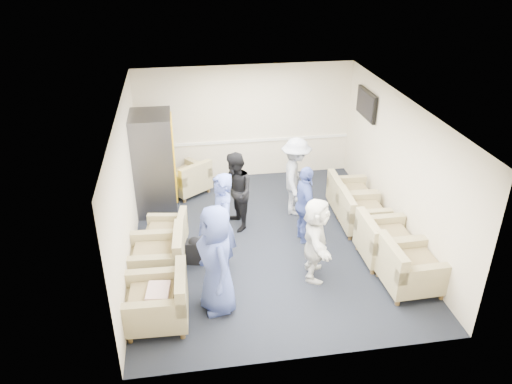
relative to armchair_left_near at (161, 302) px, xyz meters
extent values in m
plane|color=black|center=(1.98, 1.94, -0.37)|extent=(6.00, 6.00, 0.00)
plane|color=white|center=(1.98, 1.94, 2.33)|extent=(6.00, 6.00, 0.00)
cube|color=beige|center=(1.98, 4.94, 0.98)|extent=(5.00, 0.02, 2.70)
cube|color=beige|center=(1.98, -1.06, 0.98)|extent=(5.00, 0.02, 2.70)
cube|color=beige|center=(-0.52, 1.94, 0.98)|extent=(0.02, 6.00, 2.70)
cube|color=beige|center=(4.48, 1.94, 0.98)|extent=(0.02, 6.00, 2.70)
cube|color=white|center=(1.98, 4.92, 0.53)|extent=(4.98, 0.04, 0.06)
cube|color=black|center=(4.42, 3.74, 1.68)|extent=(0.07, 1.00, 0.58)
cube|color=black|center=(4.39, 3.74, 1.68)|extent=(0.01, 0.92, 0.50)
cube|color=#4E4E56|center=(4.46, 3.74, 1.53)|extent=(0.04, 0.10, 0.25)
cube|color=#988B62|center=(-0.07, 0.00, -0.09)|extent=(0.97, 0.97, 0.31)
cube|color=olive|center=(-0.07, 0.00, 0.12)|extent=(0.67, 0.63, 0.11)
cube|color=#988B62|center=(0.32, -0.01, 0.29)|extent=(0.19, 0.94, 0.44)
cube|color=#988B62|center=(-0.07, 1.16, -0.09)|extent=(0.98, 0.98, 0.30)
cube|color=olive|center=(-0.07, 1.16, 0.12)|extent=(0.68, 0.63, 0.11)
cube|color=#988B62|center=(0.31, 1.13, 0.28)|extent=(0.21, 0.93, 0.43)
cube|color=#988B62|center=(0.06, 2.01, -0.14)|extent=(0.86, 0.86, 0.25)
cube|color=olive|center=(0.06, 2.01, 0.03)|extent=(0.59, 0.56, 0.09)
cube|color=#988B62|center=(0.37, 1.96, 0.16)|extent=(0.24, 0.76, 0.35)
cube|color=#988B62|center=(4.08, 0.20, -0.08)|extent=(0.97, 0.97, 0.31)
cube|color=olive|center=(4.08, 0.20, 0.13)|extent=(0.67, 0.63, 0.11)
cube|color=#988B62|center=(3.68, 0.19, 0.29)|extent=(0.18, 0.95, 0.44)
cube|color=#988B62|center=(3.99, 1.03, -0.09)|extent=(0.93, 0.93, 0.31)
cube|color=olive|center=(3.99, 1.03, 0.12)|extent=(0.64, 0.60, 0.11)
cube|color=#988B62|center=(3.60, 1.03, 0.28)|extent=(0.16, 0.93, 0.44)
cube|color=#988B62|center=(3.93, 2.09, -0.11)|extent=(0.89, 0.89, 0.28)
cube|color=olive|center=(3.93, 2.09, 0.08)|extent=(0.61, 0.58, 0.10)
cube|color=#988B62|center=(3.57, 2.10, 0.23)|extent=(0.17, 0.86, 0.40)
cube|color=#988B62|center=(3.94, 2.89, -0.11)|extent=(0.87, 0.87, 0.28)
cube|color=olive|center=(3.94, 2.89, 0.07)|extent=(0.60, 0.56, 0.10)
cube|color=#988B62|center=(3.59, 2.90, 0.22)|extent=(0.17, 0.85, 0.40)
cube|color=#988B62|center=(0.53, 4.25, -0.11)|extent=(1.19, 1.19, 0.28)
cube|color=olive|center=(0.53, 4.25, 0.08)|extent=(0.79, 0.80, 0.10)
cube|color=#988B62|center=(0.74, 3.97, 0.23)|extent=(0.77, 0.61, 0.40)
cube|color=#4E4E56|center=(-0.12, 3.61, 0.68)|extent=(0.83, 1.00, 2.11)
cube|color=orange|center=(0.31, 3.61, 0.79)|extent=(0.02, 0.85, 1.69)
cube|color=black|center=(0.31, 3.61, -0.09)|extent=(0.02, 0.50, 0.13)
cube|color=black|center=(0.58, 1.48, -0.16)|extent=(0.34, 0.27, 0.43)
sphere|color=black|center=(0.58, 1.48, 0.04)|extent=(0.22, 0.22, 0.22)
cube|color=beige|center=(-0.02, 0.00, 0.18)|extent=(0.38, 0.47, 0.13)
imported|color=#4657A8|center=(0.88, 0.21, 0.53)|extent=(0.77, 0.99, 1.80)
imported|color=#4657A8|center=(1.06, 1.20, 0.55)|extent=(0.55, 0.74, 1.84)
imported|color=black|center=(1.45, 2.55, 0.43)|extent=(0.77, 0.90, 1.60)
imported|color=beige|center=(2.74, 2.97, 0.46)|extent=(0.85, 1.19, 1.66)
imported|color=#4657A8|center=(2.68, 1.89, 0.40)|extent=(0.40, 0.91, 1.54)
imported|color=white|center=(2.58, 0.77, 0.37)|extent=(0.72, 1.44, 1.49)
camera|label=1|loc=(0.49, -5.99, 4.92)|focal=35.00mm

